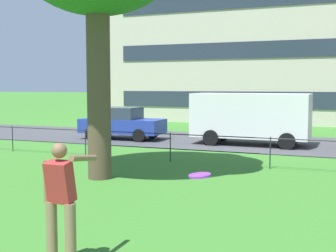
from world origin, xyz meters
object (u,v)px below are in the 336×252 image
(panel_van_far_left, at_px, (251,116))
(frisbee, at_px, (200,175))
(car_blue_right, at_px, (122,123))
(person_thrower, at_px, (61,199))

(panel_van_far_left, bearing_deg, frisbee, -80.98)
(car_blue_right, bearing_deg, person_thrower, -65.49)
(frisbee, distance_m, car_blue_right, 16.55)
(frisbee, relative_size, car_blue_right, 0.09)
(panel_van_far_left, bearing_deg, car_blue_right, -177.89)
(car_blue_right, relative_size, panel_van_far_left, 0.81)
(person_thrower, bearing_deg, frisbee, -5.52)
(car_blue_right, bearing_deg, panel_van_far_left, 2.11)
(frisbee, height_order, panel_van_far_left, panel_van_far_left)
(car_blue_right, bearing_deg, frisbee, -59.04)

